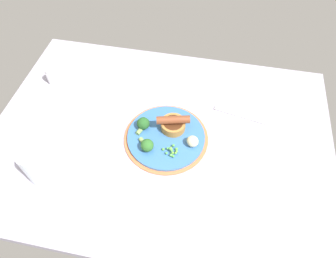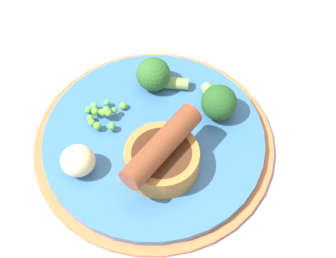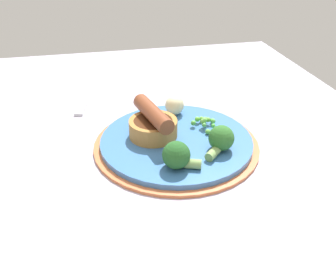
{
  "view_description": "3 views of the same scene",
  "coord_description": "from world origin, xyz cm",
  "px_view_note": "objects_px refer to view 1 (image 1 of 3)",
  "views": [
    {
      "loc": [
        -13.63,
        54.38,
        82.11
      ],
      "look_at": [
        -2.59,
        -1.08,
        5.55
      ],
      "focal_mm": 32.0,
      "sensor_mm": 36.0,
      "label": 1
    },
    {
      "loc": [
        -22.65,
        -27.32,
        56.08
      ],
      "look_at": [
        -1.48,
        -0.66,
        7.03
      ],
      "focal_mm": 60.0,
      "sensor_mm": 36.0,
      "label": 2
    },
    {
      "loc": [
        48.53,
        -11.55,
        35.75
      ],
      "look_at": [
        -1.74,
        -0.71,
        6.65
      ],
      "focal_mm": 40.0,
      "sensor_mm": 36.0,
      "label": 3
    }
  ],
  "objects_px": {
    "broccoli_floret_far": "(143,124)",
    "pea_pile": "(171,150)",
    "fork": "(240,115)",
    "salt_shaker": "(51,76)",
    "dinner_plate": "(166,137)",
    "drinking_glass": "(35,166)",
    "broccoli_floret_near": "(147,145)",
    "sausage_pudding": "(173,124)",
    "potato_chunk_0": "(193,141)"
  },
  "relations": [
    {
      "from": "broccoli_floret_far",
      "to": "pea_pile",
      "type": "bearing_deg",
      "value": -105.94
    },
    {
      "from": "fork",
      "to": "salt_shaker",
      "type": "bearing_deg",
      "value": 8.76
    },
    {
      "from": "dinner_plate",
      "to": "fork",
      "type": "xyz_separation_m",
      "value": [
        -0.23,
        -0.14,
        -0.0
      ]
    },
    {
      "from": "drinking_glass",
      "to": "broccoli_floret_far",
      "type": "bearing_deg",
      "value": -138.48
    },
    {
      "from": "broccoli_floret_near",
      "to": "sausage_pudding",
      "type": "bearing_deg",
      "value": 100.23
    },
    {
      "from": "potato_chunk_0",
      "to": "fork",
      "type": "bearing_deg",
      "value": -132.26
    },
    {
      "from": "dinner_plate",
      "to": "sausage_pudding",
      "type": "xyz_separation_m",
      "value": [
        -0.02,
        -0.04,
        0.03
      ]
    },
    {
      "from": "broccoli_floret_far",
      "to": "salt_shaker",
      "type": "distance_m",
      "value": 0.41
    },
    {
      "from": "dinner_plate",
      "to": "potato_chunk_0",
      "type": "height_order",
      "value": "potato_chunk_0"
    },
    {
      "from": "pea_pile",
      "to": "broccoli_floret_far",
      "type": "xyz_separation_m",
      "value": [
        0.11,
        -0.07,
        0.01
      ]
    },
    {
      "from": "sausage_pudding",
      "to": "pea_pile",
      "type": "height_order",
      "value": "sausage_pudding"
    },
    {
      "from": "drinking_glass",
      "to": "sausage_pudding",
      "type": "bearing_deg",
      "value": -145.19
    },
    {
      "from": "pea_pile",
      "to": "potato_chunk_0",
      "type": "xyz_separation_m",
      "value": [
        -0.06,
        -0.04,
        0.01
      ]
    },
    {
      "from": "pea_pile",
      "to": "broccoli_floret_near",
      "type": "height_order",
      "value": "broccoli_floret_near"
    },
    {
      "from": "drinking_glass",
      "to": "salt_shaker",
      "type": "xyz_separation_m",
      "value": [
        0.13,
        -0.37,
        -0.03
      ]
    },
    {
      "from": "pea_pile",
      "to": "broccoli_floret_near",
      "type": "distance_m",
      "value": 0.08
    },
    {
      "from": "sausage_pudding",
      "to": "salt_shaker",
      "type": "bearing_deg",
      "value": -29.29
    },
    {
      "from": "dinner_plate",
      "to": "fork",
      "type": "bearing_deg",
      "value": -148.54
    },
    {
      "from": "sausage_pudding",
      "to": "dinner_plate",
      "type": "bearing_deg",
      "value": 51.88
    },
    {
      "from": "sausage_pudding",
      "to": "broccoli_floret_far",
      "type": "distance_m",
      "value": 0.1
    },
    {
      "from": "dinner_plate",
      "to": "sausage_pudding",
      "type": "relative_size",
      "value": 2.5
    },
    {
      "from": "sausage_pudding",
      "to": "fork",
      "type": "distance_m",
      "value": 0.24
    },
    {
      "from": "pea_pile",
      "to": "drinking_glass",
      "type": "distance_m",
      "value": 0.39
    },
    {
      "from": "fork",
      "to": "salt_shaker",
      "type": "distance_m",
      "value": 0.69
    },
    {
      "from": "pea_pile",
      "to": "broccoli_floret_far",
      "type": "bearing_deg",
      "value": -34.55
    },
    {
      "from": "pea_pile",
      "to": "broccoli_floret_far",
      "type": "height_order",
      "value": "broccoli_floret_far"
    },
    {
      "from": "sausage_pudding",
      "to": "potato_chunk_0",
      "type": "bearing_deg",
      "value": 129.66
    },
    {
      "from": "fork",
      "to": "broccoli_floret_far",
      "type": "bearing_deg",
      "value": 32.77
    },
    {
      "from": "potato_chunk_0",
      "to": "fork",
      "type": "distance_m",
      "value": 0.21
    },
    {
      "from": "pea_pile",
      "to": "broccoli_floret_near",
      "type": "relative_size",
      "value": 0.93
    },
    {
      "from": "fork",
      "to": "salt_shaker",
      "type": "xyz_separation_m",
      "value": [
        0.69,
        -0.03,
        0.03
      ]
    },
    {
      "from": "potato_chunk_0",
      "to": "fork",
      "type": "relative_size",
      "value": 0.2
    },
    {
      "from": "sausage_pudding",
      "to": "broccoli_floret_far",
      "type": "height_order",
      "value": "sausage_pudding"
    },
    {
      "from": "broccoli_floret_near",
      "to": "broccoli_floret_far",
      "type": "xyz_separation_m",
      "value": [
        0.03,
        -0.08,
        0.0
      ]
    },
    {
      "from": "broccoli_floret_near",
      "to": "broccoli_floret_far",
      "type": "relative_size",
      "value": 0.95
    },
    {
      "from": "broccoli_floret_near",
      "to": "salt_shaker",
      "type": "xyz_separation_m",
      "value": [
        0.41,
        -0.23,
        -0.0
      ]
    },
    {
      "from": "sausage_pudding",
      "to": "fork",
      "type": "bearing_deg",
      "value": -167.66
    },
    {
      "from": "salt_shaker",
      "to": "pea_pile",
      "type": "bearing_deg",
      "value": 155.51
    },
    {
      "from": "fork",
      "to": "broccoli_floret_near",
      "type": "bearing_deg",
      "value": 46.61
    },
    {
      "from": "sausage_pudding",
      "to": "potato_chunk_0",
      "type": "height_order",
      "value": "sausage_pudding"
    },
    {
      "from": "sausage_pudding",
      "to": "salt_shaker",
      "type": "xyz_separation_m",
      "value": [
        0.48,
        -0.13,
        -0.0
      ]
    },
    {
      "from": "dinner_plate",
      "to": "broccoli_floret_near",
      "type": "relative_size",
      "value": 4.96
    },
    {
      "from": "dinner_plate",
      "to": "potato_chunk_0",
      "type": "distance_m",
      "value": 0.09
    },
    {
      "from": "fork",
      "to": "potato_chunk_0",
      "type": "bearing_deg",
      "value": 58.73
    },
    {
      "from": "dinner_plate",
      "to": "drinking_glass",
      "type": "distance_m",
      "value": 0.39
    },
    {
      "from": "broccoli_floret_near",
      "to": "salt_shaker",
      "type": "bearing_deg",
      "value": -164.01
    },
    {
      "from": "drinking_glass",
      "to": "broccoli_floret_near",
      "type": "bearing_deg",
      "value": -152.46
    },
    {
      "from": "sausage_pudding",
      "to": "salt_shaker",
      "type": "relative_size",
      "value": 1.7
    },
    {
      "from": "dinner_plate",
      "to": "fork",
      "type": "height_order",
      "value": "dinner_plate"
    },
    {
      "from": "broccoli_floret_far",
      "to": "drinking_glass",
      "type": "xyz_separation_m",
      "value": [
        0.25,
        0.22,
        0.03
      ]
    }
  ]
}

